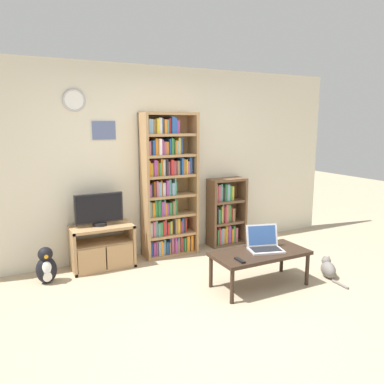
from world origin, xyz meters
TOP-DOWN VIEW (x-y plane):
  - ground_plane at (0.00, 0.00)m, footprint 18.00×18.00m
  - wall_back at (-0.01, 2.00)m, footprint 6.06×0.09m
  - tv_stand at (-0.79, 1.73)m, footprint 0.78×0.42m
  - television at (-0.80, 1.77)m, footprint 0.61×0.18m
  - bookshelf_tall at (0.15, 1.82)m, footprint 0.76×0.31m
  - bookshelf_short at (1.10, 1.84)m, footprint 0.58×0.27m
  - coffee_table at (0.67, 0.37)m, footprint 1.10×0.53m
  - laptop at (0.76, 0.42)m, footprint 0.44×0.39m
  - remote_near_laptop at (0.30, 0.23)m, footprint 0.05×0.16m
  - cat at (1.57, 0.21)m, footprint 0.25×0.51m
  - penguin_figurine at (-1.49, 1.54)m, footprint 0.23×0.21m

SIDE VIEW (x-z plane):
  - ground_plane at x=0.00m, z-range 0.00..0.00m
  - cat at x=1.57m, z-range -0.02..0.23m
  - penguin_figurine at x=-1.49m, z-range -0.02..0.41m
  - tv_stand at x=-0.79m, z-range 0.00..0.56m
  - coffee_table at x=0.67m, z-range 0.16..0.57m
  - remote_near_laptop at x=0.30m, z-range 0.41..0.43m
  - laptop at x=0.76m, z-range 0.34..0.61m
  - bookshelf_short at x=1.10m, z-range -0.03..1.00m
  - television at x=-0.80m, z-range 0.55..0.97m
  - bookshelf_tall at x=0.15m, z-range -0.04..1.94m
  - wall_back at x=-0.01m, z-range 0.00..2.60m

